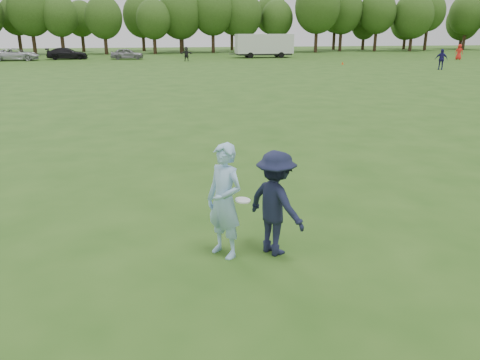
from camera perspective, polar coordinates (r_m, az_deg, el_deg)
The scene contains 13 objects.
ground at distance 8.73m, azimuth 6.83°, elevation -9.05°, with size 200.00×200.00×0.00m, color #285016.
thrower at distance 8.28m, azimuth -1.91°, elevation -2.58°, with size 0.76×0.50×2.09m, color #9AC6EE.
defender at distance 8.42m, azimuth 4.37°, elevation -2.84°, with size 1.25×0.72×1.93m, color #181C36.
player_far_b at distance 52.37m, azimuth 23.32°, elevation 13.36°, with size 1.18×0.49×2.01m, color navy.
player_far_c at distance 70.00m, azimuth 25.15°, elevation 13.95°, with size 0.98×0.64×2.00m, color red.
player_far_d at distance 61.52m, azimuth -6.56°, elevation 15.03°, with size 1.64×0.52×1.77m, color #272727.
car_c at distance 68.26m, azimuth -25.62°, elevation 13.63°, with size 2.54×5.51×1.53m, color silver.
car_d at distance 68.48m, azimuth -20.34°, elevation 14.25°, with size 2.12×5.22×1.51m, color black.
car_e at distance 66.31m, azimuth -13.61°, elevation 14.73°, with size 1.72×4.29×1.46m, color gray.
field_cone at distance 56.51m, azimuth 12.40°, elevation 13.74°, with size 0.28×0.28×0.30m, color #DE3D0B.
disc_in_play at distance 8.10m, azimuth 0.33°, elevation -2.48°, with size 0.27×0.27×0.06m.
cargo_trailer at distance 68.43m, azimuth 2.95°, elevation 16.15°, with size 9.00×2.75×3.20m.
treeline at distance 84.49m, azimuth -7.40°, elevation 19.43°, with size 130.35×18.39×11.74m.
Camera 1 is at (-2.42, -7.40, 3.95)m, focal length 35.00 mm.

